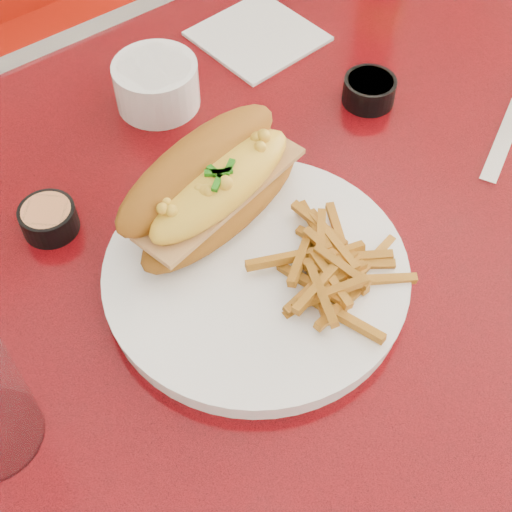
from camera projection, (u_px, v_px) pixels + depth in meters
ground at (332, 438)px, 1.39m from camera, size 8.00×8.00×0.00m
diner_table at (373, 247)px, 0.90m from camera, size 1.23×0.83×0.77m
booth_bench_far at (97, 104)px, 1.55m from camera, size 1.20×0.51×0.90m
dinner_plate at (256, 274)px, 0.66m from camera, size 0.29×0.29×0.02m
mac_hoagie at (213, 185)px, 0.67m from camera, size 0.22×0.14×0.09m
fries_pile at (333, 263)px, 0.64m from camera, size 0.14×0.13×0.03m
fork at (299, 217)px, 0.70m from camera, size 0.04×0.13×0.00m
gravy_ramekin at (156, 83)px, 0.80m from camera, size 0.11×0.11×0.05m
sauce_cup_left at (49, 218)px, 0.70m from camera, size 0.07×0.07×0.03m
sauce_cup_right at (369, 90)px, 0.81m from camera, size 0.06×0.06×0.03m
paper_napkin at (257, 36)px, 0.90m from camera, size 0.15×0.15×0.00m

